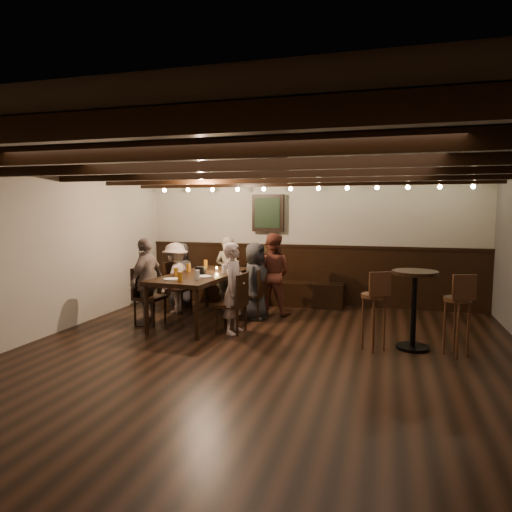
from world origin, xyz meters
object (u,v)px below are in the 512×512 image
(person_bench_right, at_px, (272,274))
(high_top_table, at_px, (414,298))
(chair_left_far, at_px, (149,307))
(person_bench_centre, at_px, (228,273))
(chair_right_far, at_px, (232,315))
(person_left_near, at_px, (176,278))
(person_right_near, at_px, (255,281))
(bar_stool_left, at_px, (374,321))
(person_right_far, at_px, (234,288))
(chair_right_near, at_px, (253,303))
(bar_stool_right, at_px, (457,325))
(chair_left_near, at_px, (177,297))
(person_bench_left, at_px, (181,275))
(person_left_far, at_px, (147,281))
(dining_table, at_px, (202,278))

(person_bench_right, distance_m, high_top_table, 2.67)
(chair_left_far, relative_size, person_bench_centre, 0.69)
(chair_right_far, relative_size, person_left_near, 0.72)
(person_right_near, height_order, bar_stool_left, person_right_near)
(person_bench_centre, xyz_separation_m, person_right_far, (0.65, -1.55, 0.01))
(chair_right_near, height_order, bar_stool_right, bar_stool_right)
(chair_left_near, bearing_deg, chair_left_far, -0.02)
(person_bench_left, xyz_separation_m, person_left_far, (0.06, -1.36, 0.09))
(chair_right_near, distance_m, person_left_far, 1.77)
(person_right_near, bearing_deg, chair_left_far, 121.49)
(chair_right_near, relative_size, person_bench_right, 0.60)
(dining_table, bearing_deg, person_left_far, -149.04)
(bar_stool_left, bearing_deg, person_bench_right, 110.18)
(person_bench_centre, relative_size, bar_stool_left, 1.26)
(bar_stool_right, bearing_deg, chair_right_far, 156.98)
(dining_table, distance_m, bar_stool_right, 3.81)
(chair_right_near, distance_m, person_right_near, 0.38)
(chair_right_near, bearing_deg, high_top_table, -107.81)
(person_bench_centre, height_order, high_top_table, person_bench_centre)
(chair_left_far, height_order, bar_stool_right, bar_stool_right)
(person_bench_right, bearing_deg, chair_right_near, 67.97)
(chair_right_near, relative_size, bar_stool_left, 0.81)
(chair_right_near, bearing_deg, bar_stool_left, -117.14)
(chair_left_near, xyz_separation_m, person_left_far, (-0.09, -0.90, 0.42))
(chair_left_near, bearing_deg, person_bench_centre, 129.85)
(chair_right_far, relative_size, person_bench_right, 0.63)
(chair_left_near, bearing_deg, bar_stool_left, 73.21)
(chair_right_near, distance_m, chair_right_far, 0.90)
(chair_right_far, relative_size, bar_stool_right, 0.85)
(dining_table, bearing_deg, high_top_table, -6.40)
(chair_right_near, distance_m, high_top_table, 2.70)
(person_bench_left, bearing_deg, person_bench_right, 180.00)
(dining_table, height_order, chair_right_far, chair_right_far)
(chair_right_near, xyz_separation_m, high_top_table, (2.48, -0.99, 0.42))
(chair_right_near, xyz_separation_m, person_bench_right, (0.21, 0.44, 0.45))
(person_left_near, bearing_deg, person_left_far, 0.00)
(person_left_far, bearing_deg, bar_stool_right, 89.54)
(person_right_far, bearing_deg, chair_right_far, 90.00)
(chair_left_near, bearing_deg, chair_right_near, 90.00)
(chair_right_near, bearing_deg, chair_right_far, -179.95)
(person_bench_centre, bearing_deg, person_right_far, 116.57)
(person_right_far, distance_m, high_top_table, 2.51)
(person_bench_right, relative_size, bar_stool_right, 1.35)
(person_right_near, relative_size, bar_stool_right, 1.22)
(person_bench_right, height_order, person_left_far, person_bench_right)
(person_right_far, height_order, bar_stool_left, person_right_far)
(chair_left_near, height_order, person_right_near, person_right_near)
(dining_table, bearing_deg, chair_right_near, 32.08)
(person_bench_right, height_order, bar_stool_left, person_bench_right)
(chair_left_near, height_order, bar_stool_left, bar_stool_left)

